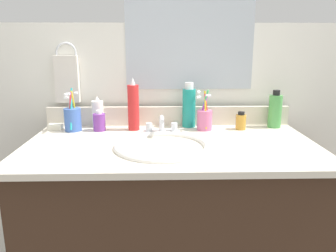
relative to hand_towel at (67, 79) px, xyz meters
The scene contains 18 objects.
vanity_cabinet 0.86m from the hand_towel, 34.08° to the right, with size 1.11×0.58×0.80m, color #382316.
countertop 0.62m from the hand_towel, 34.08° to the right, with size 1.16×0.63×0.02m, color beige.
backsplash 0.51m from the hand_towel, ahead, with size 1.16×0.02×0.09m, color beige.
back_wall 0.62m from the hand_towel, ahead, with size 2.26×0.04×1.30m, color white.
mirror_panel 0.62m from the hand_towel, ahead, with size 0.60×0.01×0.56m, color #B2BCC6.
towel_ring 0.12m from the hand_towel, 90.00° to the left, with size 0.10×0.10×0.01m, color silver.
hand_towel is the anchor object (origin of this frame).
sink_basin 0.64m from the hand_towel, 40.61° to the right, with size 0.37×0.37×0.11m.
faucet 0.52m from the hand_towel, 22.75° to the right, with size 0.16×0.10×0.08m.
bottle_oil_amber 0.83m from the hand_towel, ahead, with size 0.05×0.05×0.08m.
bottle_cream_purple 0.27m from the hand_towel, 36.42° to the right, with size 0.05×0.05×0.09m.
bottle_mouthwash_teal 0.59m from the hand_towel, ahead, with size 0.06×0.06×0.21m.
bottle_lotion_white 0.22m from the hand_towel, 18.16° to the right, with size 0.05×0.05×0.15m.
bottle_spray_red 0.35m from the hand_towel, 18.96° to the right, with size 0.05×0.05×0.24m.
bottle_toner_green 0.99m from the hand_towel, ahead, with size 0.06×0.06×0.17m.
cup_pink 0.67m from the hand_towel, 10.35° to the right, with size 0.07×0.09×0.19m.
cup_blue_plastic 0.21m from the hand_towel, 69.96° to the right, with size 0.07×0.09×0.19m.
soap_bar 0.23m from the hand_towel, 115.13° to the right, with size 0.06×0.04×0.02m, color white.
Camera 1 is at (-0.04, -1.28, 1.21)m, focal length 36.05 mm.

